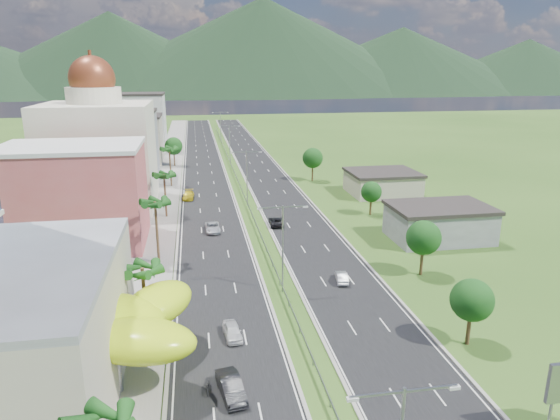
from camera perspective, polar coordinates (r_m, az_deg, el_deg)
ground at (r=53.37m, az=2.24°, el=-13.83°), size 500.00×500.00×0.00m
road_left at (r=137.84m, az=-8.66°, el=4.72°), size 11.00×260.00×0.04m
road_right at (r=138.91m, az=-2.45°, el=4.98°), size 11.00×260.00×0.04m
sidewalk_left at (r=137.99m, az=-12.62°, el=4.55°), size 7.00×260.00×0.12m
median_guardrail at (r=120.47m, az=-4.88°, el=3.51°), size 0.10×216.06×0.76m
streetlight_median_b at (r=59.50m, az=0.31°, el=-3.42°), size 6.04×0.25×11.00m
streetlight_median_c at (r=97.78m, az=-3.82°, el=4.29°), size 6.04×0.25×11.00m
streetlight_median_d at (r=141.98m, az=-5.78°, el=7.90°), size 6.04×0.25×11.00m
streetlight_median_e at (r=186.56m, az=-6.81°, el=9.80°), size 6.04×0.25×11.00m
lime_canopy at (r=47.61m, az=-21.42°, el=-12.10°), size 18.00×15.00×7.40m
pink_shophouse at (r=81.59m, az=-22.35°, el=1.29°), size 20.00×15.00×15.00m
domed_building at (r=102.99m, az=-19.96°, el=6.57°), size 20.00×20.00×28.70m
midrise_grey at (r=127.76m, az=-17.53°, el=6.92°), size 16.00×15.00×16.00m
midrise_beige at (r=149.58m, az=-16.44°, el=7.65°), size 16.00×15.00×13.00m
midrise_white at (r=172.00m, az=-15.69°, el=9.56°), size 16.00×15.00×18.00m
shed_near at (r=83.34m, az=17.72°, el=-1.55°), size 15.00×10.00×5.00m
shed_far at (r=110.59m, az=11.61°, el=2.95°), size 14.00×12.00×4.40m
palm_tree_b at (r=51.41m, az=-15.45°, el=-6.87°), size 3.60×3.60×8.10m
palm_tree_c at (r=69.85m, az=-14.09°, el=0.54°), size 3.60×3.60×9.60m
palm_tree_d at (r=92.39m, az=-13.11°, el=3.72°), size 3.60×3.60×8.60m
palm_tree_e at (r=116.81m, az=-12.53°, el=6.64°), size 3.60×3.60×9.40m
leafy_tree_lfar at (r=141.91m, az=-12.06°, el=7.15°), size 4.90×4.90×8.05m
leafy_tree_ra at (r=52.55m, az=21.08°, el=-9.60°), size 4.20×4.20×6.90m
leafy_tree_rb at (r=67.57m, az=16.09°, el=-3.08°), size 4.55×4.55×7.47m
leafy_tree_rc at (r=93.66m, az=10.40°, el=2.04°), size 3.85×3.85×6.33m
leafy_tree_rd at (r=120.40m, az=3.75°, el=5.94°), size 4.90×4.90×8.05m
mountain_ridge at (r=500.85m, az=-1.82°, el=12.95°), size 860.00×140.00×90.00m
car_white_near_left at (r=52.34m, az=-5.47°, el=-13.61°), size 2.04×4.21×1.39m
car_dark_left at (r=44.35m, az=-5.63°, el=-19.47°), size 2.54×5.14×1.62m
car_silver_mid_left at (r=84.14m, az=-7.71°, el=-2.00°), size 2.51×5.17×1.42m
car_yellow_far_left at (r=105.91m, az=-10.43°, el=1.68°), size 2.49×5.49×1.56m
car_silver_right at (r=64.88m, az=7.08°, el=-7.61°), size 2.01×4.07×1.28m
car_dark_far_right at (r=86.71m, az=-0.46°, el=-1.32°), size 2.50×5.05×1.38m
motorcycle at (r=45.12m, az=-8.20°, el=-19.19°), size 0.75×1.94×1.21m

